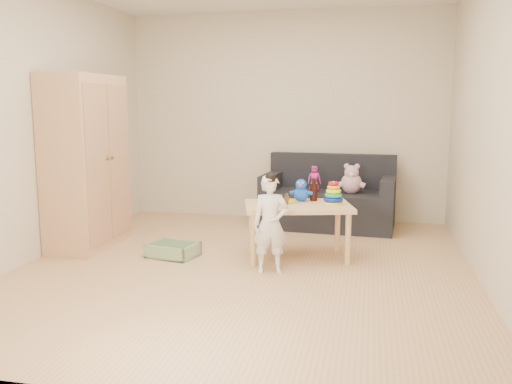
% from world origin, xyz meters
% --- Properties ---
extents(room, '(4.50, 4.50, 4.50)m').
position_xyz_m(room, '(0.00, 0.00, 1.30)').
color(room, tan).
rests_on(room, ground).
extents(wardrobe, '(0.48, 0.97, 1.74)m').
position_xyz_m(wardrobe, '(-1.75, 0.41, 0.87)').
color(wardrobe, tan).
rests_on(wardrobe, ground).
extents(sofa, '(1.59, 0.88, 0.43)m').
position_xyz_m(sofa, '(0.60, 1.79, 0.22)').
color(sofa, black).
rests_on(sofa, ground).
extents(play_table, '(1.11, 0.85, 0.52)m').
position_xyz_m(play_table, '(0.42, 0.41, 0.26)').
color(play_table, '#E7BF7E').
rests_on(play_table, ground).
extents(storage_bin, '(0.50, 0.42, 0.13)m').
position_xyz_m(storage_bin, '(-0.76, 0.20, 0.07)').
color(storage_bin, gray).
rests_on(storage_bin, ground).
extents(toddler, '(0.35, 0.28, 0.83)m').
position_xyz_m(toddler, '(0.25, -0.08, 0.42)').
color(toddler, white).
rests_on(toddler, ground).
extents(pink_bear, '(0.28, 0.25, 0.29)m').
position_xyz_m(pink_bear, '(0.87, 1.71, 0.58)').
color(pink_bear, '#DDA2B5').
rests_on(pink_bear, sofa).
extents(doll, '(0.17, 0.14, 0.30)m').
position_xyz_m(doll, '(0.44, 1.73, 0.58)').
color(doll, '#E12A9F').
rests_on(doll, sofa).
extents(ring_stacker, '(0.19, 0.19, 0.21)m').
position_xyz_m(ring_stacker, '(0.75, 0.51, 0.60)').
color(ring_stacker, '#FFFE0D').
rests_on(ring_stacker, play_table).
extents(brown_bottle, '(0.08, 0.08, 0.22)m').
position_xyz_m(brown_bottle, '(0.55, 0.64, 0.61)').
color(brown_bottle, black).
rests_on(brown_bottle, play_table).
extents(blue_plush, '(0.22, 0.19, 0.22)m').
position_xyz_m(blue_plush, '(0.43, 0.58, 0.63)').
color(blue_plush, blue).
rests_on(blue_plush, play_table).
extents(wooden_figure, '(0.05, 0.05, 0.11)m').
position_xyz_m(wooden_figure, '(0.32, 0.38, 0.57)').
color(wooden_figure, brown).
rests_on(wooden_figure, play_table).
extents(yellow_book, '(0.26, 0.26, 0.01)m').
position_xyz_m(yellow_book, '(0.29, 0.48, 0.53)').
color(yellow_book, gold).
rests_on(yellow_book, play_table).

